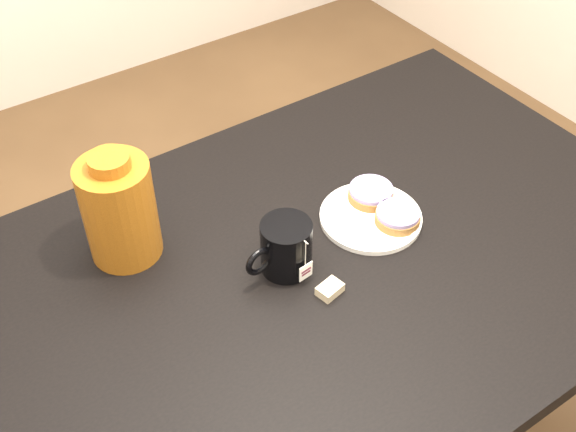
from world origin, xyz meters
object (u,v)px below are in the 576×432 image
(mug, at_px, (285,247))
(bagel_package, at_px, (119,209))
(plate, at_px, (371,216))
(bagel_back, at_px, (371,193))
(table, at_px, (319,289))
(bagel_front, at_px, (398,216))
(teabag_pouch, at_px, (330,289))

(mug, distance_m, bagel_package, 0.30)
(plate, distance_m, bagel_package, 0.48)
(bagel_back, bearing_deg, plate, -127.87)
(plate, bearing_deg, bagel_back, 52.13)
(table, distance_m, mug, 0.15)
(table, bearing_deg, bagel_package, 141.71)
(plate, relative_size, bagel_front, 1.63)
(bagel_back, bearing_deg, bagel_front, -90.42)
(table, xyz_separation_m, teabag_pouch, (-0.03, -0.08, 0.09))
(mug, height_order, teabag_pouch, mug)
(teabag_pouch, bearing_deg, bagel_back, 34.86)
(table, height_order, bagel_back, bagel_back)
(table, bearing_deg, bagel_front, -3.60)
(bagel_back, height_order, bagel_front, same)
(bagel_back, relative_size, bagel_package, 0.52)
(mug, bearing_deg, table, -23.65)
(bagel_package, bearing_deg, mug, -42.98)
(plate, xyz_separation_m, bagel_back, (0.03, 0.04, 0.02))
(bagel_front, distance_m, mug, 0.24)
(teabag_pouch, xyz_separation_m, bagel_package, (-0.25, 0.30, 0.09))
(bagel_back, xyz_separation_m, bagel_front, (-0.00, -0.08, -0.00))
(plate, height_order, mug, mug)
(bagel_front, xyz_separation_m, bagel_package, (-0.46, 0.24, 0.08))
(bagel_back, distance_m, bagel_front, 0.08)
(table, bearing_deg, mug, 163.13)
(bagel_package, bearing_deg, plate, -24.13)
(plate, relative_size, teabag_pouch, 4.45)
(plate, height_order, teabag_pouch, teabag_pouch)
(table, height_order, bagel_package, bagel_package)
(bagel_front, height_order, mug, mug)
(table, relative_size, bagel_front, 11.40)
(bagel_front, distance_m, teabag_pouch, 0.22)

